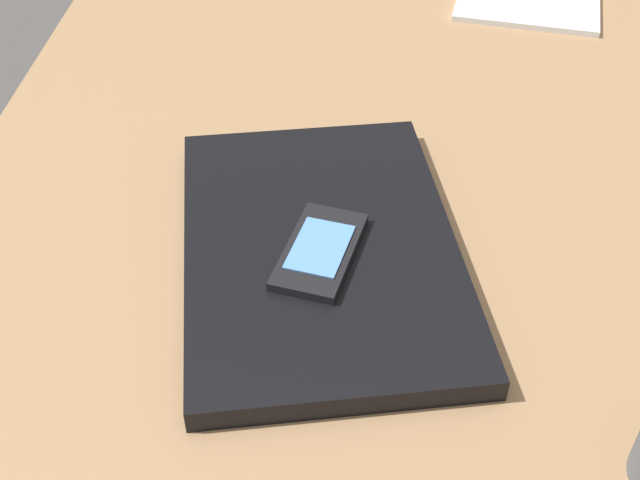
{
  "coord_description": "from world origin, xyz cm",
  "views": [
    {
      "loc": [
        61.87,
        -0.55,
        52.26
      ],
      "look_at": [
        7.96,
        -3.22,
        5.0
      ],
      "focal_mm": 45.71,
      "sensor_mm": 36.0,
      "label": 1
    }
  ],
  "objects": [
    {
      "name": "desk_surface",
      "position": [
        0.0,
        0.0,
        1.5
      ],
      "size": [
        120.0,
        80.0,
        3.0
      ],
      "primitive_type": "cube",
      "color": "#9E7751",
      "rests_on": "ground"
    },
    {
      "name": "cell_phone_on_laptop",
      "position": [
        10.01,
        -3.13,
        5.57
      ],
      "size": [
        12.18,
        8.28,
        0.98
      ],
      "color": "black",
      "rests_on": "laptop_closed"
    },
    {
      "name": "notepad",
      "position": [
        -43.14,
        22.39,
        3.4
      ],
      "size": [
        15.6,
        21.02,
        0.8
      ],
      "primitive_type": "cube",
      "rotation": [
        0.0,
        0.0,
        -0.2
      ],
      "color": "white",
      "rests_on": "desk_surface"
    },
    {
      "name": "laptop_closed",
      "position": [
        7.96,
        -3.22,
        4.06
      ],
      "size": [
        38.79,
        29.45,
        2.12
      ],
      "primitive_type": "cube",
      "rotation": [
        0.0,
        0.0,
        0.17
      ],
      "color": "black",
      "rests_on": "desk_surface"
    }
  ]
}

